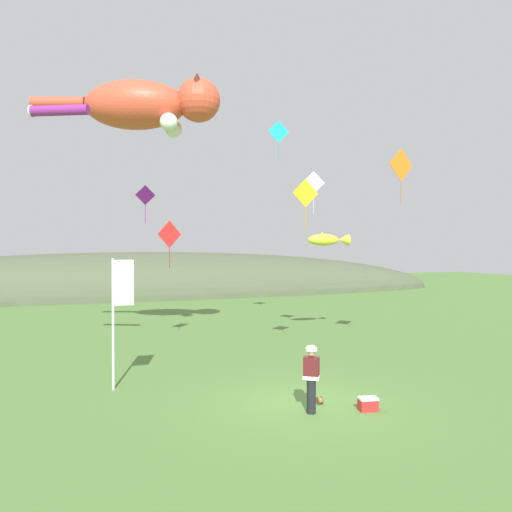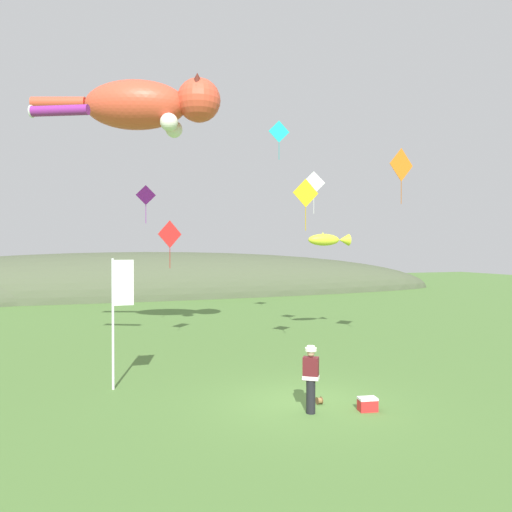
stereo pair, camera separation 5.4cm
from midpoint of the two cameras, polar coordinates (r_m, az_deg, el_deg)
The scene contains 15 objects.
ground_plane at distance 14.49m, azimuth 5.56°, elevation -16.48°, with size 120.00×120.00×0.00m, color #517A38.
distant_hill_ridge at distance 46.15m, azimuth -14.76°, elevation -4.49°, with size 61.59×11.38×7.94m.
festival_attendant at distance 13.49m, azimuth 6.22°, elevation -13.58°, with size 0.49×0.46×1.77m.
kite_spool at distance 14.47m, azimuth 7.17°, elevation -16.07°, with size 0.14×0.21×0.21m.
picnic_cooler at distance 14.13m, azimuth 12.57°, elevation -16.18°, with size 0.54×0.41×0.36m.
festival_banner_pole at distance 15.89m, azimuth -15.55°, elevation -5.25°, with size 0.66×0.08×4.02m.
kite_giant_cat at distance 22.55m, azimuth -12.19°, elevation 16.49°, with size 7.68×3.64×2.43m.
kite_fish_windsock at distance 24.95m, azimuth 8.15°, elevation 1.86°, with size 2.22×0.67×0.68m.
kite_tube_streamer at distance 19.09m, azimuth -21.74°, elevation 15.20°, with size 2.03×1.27×0.44m.
kite_diamond_violet at distance 25.11m, azimuth -12.60°, elevation 6.76°, with size 0.97×0.11×1.87m.
kite_diamond_teal at distance 27.26m, azimuth 2.53°, elevation 13.98°, with size 1.16×0.11×2.06m.
kite_diamond_orange at distance 20.93m, azimuth 16.17°, elevation 9.93°, with size 1.30×0.30×2.22m.
kite_diamond_red at distance 22.25m, azimuth -9.93°, elevation 2.43°, with size 1.13×0.48×2.11m.
kite_diamond_white at distance 23.25m, azimuth 6.52°, elevation 8.26°, with size 1.01×0.28×1.94m.
kite_diamond_gold at distance 19.41m, azimuth 5.60°, elevation 7.11°, with size 1.10×0.06×2.00m.
Camera 1 is at (-6.01, -12.45, 4.33)m, focal length 35.00 mm.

